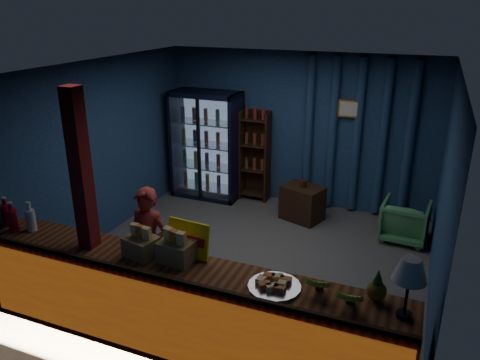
# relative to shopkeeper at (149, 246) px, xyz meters

# --- Properties ---
(ground) EXTENTS (4.60, 4.60, 0.00)m
(ground) POSITION_rel_shopkeeper_xyz_m (0.76, 1.29, -0.70)
(ground) COLOR #515154
(ground) RESTS_ON ground
(room_walls) EXTENTS (4.60, 4.60, 4.60)m
(room_walls) POSITION_rel_shopkeeper_xyz_m (0.76, 1.29, 0.87)
(room_walls) COLOR navy
(room_walls) RESTS_ON ground
(counter) EXTENTS (4.40, 0.57, 0.99)m
(counter) POSITION_rel_shopkeeper_xyz_m (0.76, -0.62, -0.22)
(counter) COLOR brown
(counter) RESTS_ON ground
(support_post) EXTENTS (0.16, 0.16, 2.60)m
(support_post) POSITION_rel_shopkeeper_xyz_m (-0.29, -0.61, 0.60)
(support_post) COLOR maroon
(support_post) RESTS_ON ground
(beverage_cooler) EXTENTS (1.20, 0.62, 1.90)m
(beverage_cooler) POSITION_rel_shopkeeper_xyz_m (-0.79, 3.20, 0.24)
(beverage_cooler) COLOR black
(beverage_cooler) RESTS_ON ground
(bottle_shelf) EXTENTS (0.50, 0.28, 1.60)m
(bottle_shelf) POSITION_rel_shopkeeper_xyz_m (0.06, 3.34, 0.10)
(bottle_shelf) COLOR #331B10
(bottle_shelf) RESTS_ON ground
(curtain_folds) EXTENTS (1.74, 0.14, 2.50)m
(curtain_folds) POSITION_rel_shopkeeper_xyz_m (1.76, 3.43, 0.60)
(curtain_folds) COLOR navy
(curtain_folds) RESTS_ON room_walls
(framed_picture) EXTENTS (0.36, 0.04, 0.28)m
(framed_picture) POSITION_rel_shopkeeper_xyz_m (1.61, 3.38, 1.05)
(framed_picture) COLOR gold
(framed_picture) RESTS_ON room_walls
(shopkeeper) EXTENTS (0.51, 0.34, 1.40)m
(shopkeeper) POSITION_rel_shopkeeper_xyz_m (0.00, 0.00, 0.00)
(shopkeeper) COLOR maroon
(shopkeeper) RESTS_ON ground
(green_chair) EXTENTS (0.70, 0.72, 0.61)m
(green_chair) POSITION_rel_shopkeeper_xyz_m (2.66, 2.68, -0.40)
(green_chair) COLOR #53A764
(green_chair) RESTS_ON ground
(side_table) EXTENTS (0.73, 0.62, 0.68)m
(side_table) POSITION_rel_shopkeeper_xyz_m (1.07, 2.79, -0.41)
(side_table) COLOR #331B10
(side_table) RESTS_ON ground
(yellow_sign) EXTENTS (0.46, 0.13, 0.37)m
(yellow_sign) POSITION_rel_shopkeeper_xyz_m (0.75, -0.41, 0.44)
(yellow_sign) COLOR yellow
(yellow_sign) RESTS_ON counter
(soda_bottles) EXTENTS (0.46, 0.19, 0.34)m
(soda_bottles) POSITION_rel_shopkeeper_xyz_m (-1.29, -0.61, 0.39)
(soda_bottles) COLOR #B30B20
(soda_bottles) RESTS_ON counter
(snack_box_left) EXTENTS (0.36, 0.32, 0.33)m
(snack_box_left) POSITION_rel_shopkeeper_xyz_m (0.32, -0.59, 0.37)
(snack_box_left) COLOR olive
(snack_box_left) RESTS_ON counter
(snack_box_centre) EXTENTS (0.35, 0.30, 0.35)m
(snack_box_centre) POSITION_rel_shopkeeper_xyz_m (0.70, -0.54, 0.38)
(snack_box_centre) COLOR olive
(snack_box_centre) RESTS_ON counter
(pastry_tray) EXTENTS (0.47, 0.47, 0.08)m
(pastry_tray) POSITION_rel_shopkeeper_xyz_m (1.72, -0.62, 0.28)
(pastry_tray) COLOR silver
(pastry_tray) RESTS_ON counter
(banana_bunches) EXTENTS (0.54, 0.31, 0.18)m
(banana_bunches) POSITION_rel_shopkeeper_xyz_m (2.23, -0.59, 0.34)
(banana_bunches) COLOR gold
(banana_bunches) RESTS_ON counter
(table_lamp) EXTENTS (0.27, 0.27, 0.53)m
(table_lamp) POSITION_rel_shopkeeper_xyz_m (2.81, -0.62, 0.67)
(table_lamp) COLOR black
(table_lamp) RESTS_ON counter
(pineapple) EXTENTS (0.17, 0.17, 0.29)m
(pineapple) POSITION_rel_shopkeeper_xyz_m (2.57, -0.47, 0.37)
(pineapple) COLOR olive
(pineapple) RESTS_ON counter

